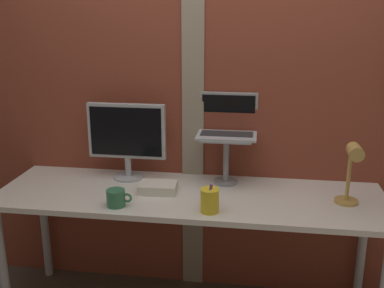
# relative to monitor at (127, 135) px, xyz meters

# --- Properties ---
(brick_wall_back) EXTENTS (3.47, 0.16, 2.70)m
(brick_wall_back) POSITION_rel_monitor_xyz_m (0.49, 0.18, 0.35)
(brick_wall_back) COLOR brown
(brick_wall_back) RESTS_ON ground_plane
(desk) EXTENTS (2.09, 0.62, 0.74)m
(desk) POSITION_rel_monitor_xyz_m (0.39, -0.19, -0.33)
(desk) COLOR silver
(desk) RESTS_ON ground_plane
(monitor) EXTENTS (0.45, 0.18, 0.44)m
(monitor) POSITION_rel_monitor_xyz_m (0.00, 0.00, 0.00)
(monitor) COLOR #ADB2B7
(monitor) RESTS_ON desk
(laptop_stand) EXTENTS (0.28, 0.22, 0.27)m
(laptop_stand) POSITION_rel_monitor_xyz_m (0.57, 0.00, -0.08)
(laptop_stand) COLOR gray
(laptop_stand) RESTS_ON desk
(laptop) EXTENTS (0.33, 0.25, 0.23)m
(laptop) POSITION_rel_monitor_xyz_m (0.57, 0.07, 0.08)
(laptop) COLOR #ADB2B7
(laptop) RESTS_ON laptop_stand
(desk_lamp) EXTENTS (0.12, 0.20, 0.34)m
(desk_lamp) POSITION_rel_monitor_xyz_m (1.21, -0.24, -0.05)
(desk_lamp) COLOR tan
(desk_lamp) RESTS_ON desk
(pen_cup) EXTENTS (0.09, 0.09, 0.15)m
(pen_cup) POSITION_rel_monitor_xyz_m (0.53, -0.40, -0.20)
(pen_cup) COLOR yellow
(pen_cup) RESTS_ON desk
(coffee_mug) EXTENTS (0.13, 0.09, 0.09)m
(coffee_mug) POSITION_rel_monitor_xyz_m (0.05, -0.40, -0.22)
(coffee_mug) COLOR #33724C
(coffee_mug) RESTS_ON desk
(paper_clutter_stack) EXTENTS (0.21, 0.15, 0.05)m
(paper_clutter_stack) POSITION_rel_monitor_xyz_m (0.22, -0.19, -0.24)
(paper_clutter_stack) COLOR silver
(paper_clutter_stack) RESTS_ON desk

